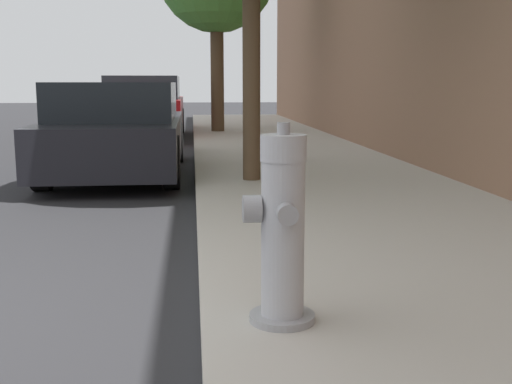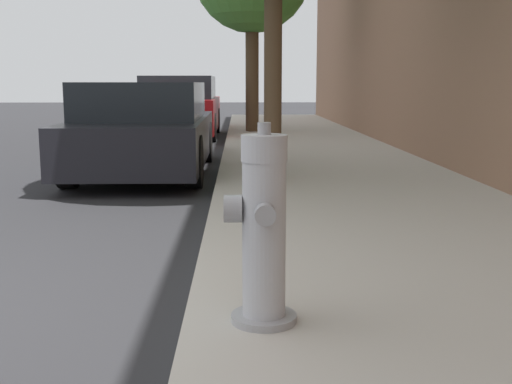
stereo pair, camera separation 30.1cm
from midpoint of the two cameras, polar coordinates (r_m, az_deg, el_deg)
name	(u,v)px [view 2 (the right image)]	position (r m, az deg, el deg)	size (l,w,h in m)	color
sidewalk_slab	(476,313)	(3.67, 21.22, -10.06)	(3.03, 40.00, 0.15)	#B7B2A8
fire_hydrant	(263,232)	(2.99, 3.51, -3.56)	(0.34, 0.34, 0.95)	#97979C
parked_car_near	(146,129)	(9.18, -8.87, 5.52)	(1.73, 4.30, 1.28)	black
parked_car_mid	(180,108)	(15.34, -6.19, 7.44)	(1.77, 4.27, 1.43)	maroon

